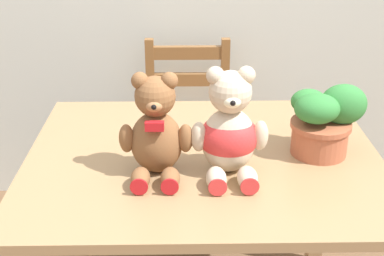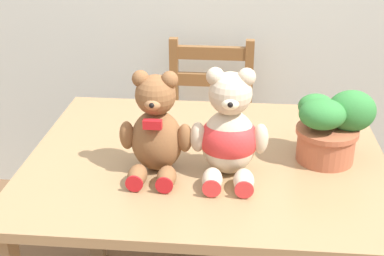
# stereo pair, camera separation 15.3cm
# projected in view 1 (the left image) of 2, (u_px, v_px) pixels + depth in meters

# --- Properties ---
(dining_table) EXTENTS (1.11, 0.90, 0.76)m
(dining_table) POSITION_uv_depth(u_px,v_px,m) (203.00, 186.00, 1.72)
(dining_table) COLOR #9E7A51
(dining_table) RESTS_ON ground_plane
(wooden_chair_behind) EXTENTS (0.39, 0.39, 0.88)m
(wooden_chair_behind) POSITION_uv_depth(u_px,v_px,m) (188.00, 137.00, 2.52)
(wooden_chair_behind) COLOR brown
(wooden_chair_behind) RESTS_ON ground_plane
(teddy_bear_left) EXTENTS (0.21, 0.21, 0.31)m
(teddy_bear_left) POSITION_uv_depth(u_px,v_px,m) (156.00, 132.00, 1.52)
(teddy_bear_left) COLOR brown
(teddy_bear_left) RESTS_ON dining_table
(teddy_bear_right) EXTENTS (0.22, 0.23, 0.32)m
(teddy_bear_right) POSITION_uv_depth(u_px,v_px,m) (229.00, 132.00, 1.53)
(teddy_bear_right) COLOR beige
(teddy_bear_right) RESTS_ON dining_table
(potted_plant) EXTENTS (0.23, 0.19, 0.22)m
(potted_plant) POSITION_uv_depth(u_px,v_px,m) (324.00, 120.00, 1.64)
(potted_plant) COLOR #B25B3D
(potted_plant) RESTS_ON dining_table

